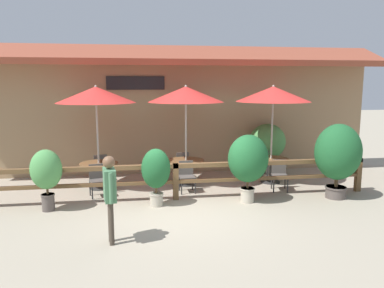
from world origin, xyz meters
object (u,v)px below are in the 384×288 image
at_px(chair_far_wallside, 261,161).
at_px(potted_plant_entrance_palm, 267,142).
at_px(patio_umbrella_far, 273,94).
at_px(chair_far_streetside, 279,173).
at_px(potted_plant_corner_fern, 46,172).
at_px(potted_plant_broad_leaf, 248,160).
at_px(chair_near_streetside, 98,179).
at_px(patio_umbrella_near, 96,95).
at_px(patio_umbrella_middle, 186,94).
at_px(chair_middle_streetside, 187,175).
at_px(dining_table_near, 99,168).
at_px(chair_middle_wallside, 182,163).
at_px(dining_table_far, 271,163).
at_px(dining_table_middle, 186,165).
at_px(pedestrian, 110,188).
at_px(potted_plant_small_flowering, 156,171).
at_px(potted_plant_tall_tropical, 338,154).
at_px(chair_near_wallside, 100,166).

relative_size(chair_far_wallside, potted_plant_entrance_palm, 0.52).
relative_size(patio_umbrella_far, chair_far_streetside, 3.44).
distance_m(potted_plant_corner_fern, potted_plant_broad_leaf, 4.88).
height_order(chair_far_wallside, potted_plant_broad_leaf, potted_plant_broad_leaf).
xyz_separation_m(chair_near_streetside, patio_umbrella_far, (5.07, 0.65, 2.20)).
bearing_deg(patio_umbrella_near, potted_plant_broad_leaf, -25.90).
height_order(patio_umbrella_middle, chair_middle_streetside, patio_umbrella_middle).
xyz_separation_m(dining_table_near, chair_middle_wallside, (2.49, 0.78, -0.12)).
bearing_deg(chair_far_wallside, patio_umbrella_near, 15.01).
bearing_deg(dining_table_far, dining_table_middle, 176.52).
bearing_deg(pedestrian, dining_table_near, -0.59).
distance_m(patio_umbrella_far, chair_far_wallside, 2.35).
height_order(patio_umbrella_middle, potted_plant_small_flowering, patio_umbrella_middle).
distance_m(dining_table_far, pedestrian, 5.91).
xyz_separation_m(patio_umbrella_near, potted_plant_corner_fern, (-1.03, -1.79, -1.73)).
bearing_deg(chair_near_streetside, patio_umbrella_far, -7.47).
bearing_deg(chair_middle_streetside, potted_plant_tall_tropical, -19.62).
xyz_separation_m(potted_plant_broad_leaf, pedestrian, (-3.28, -2.02, -0.01)).
height_order(chair_middle_wallside, potted_plant_small_flowering, potted_plant_small_flowering).
relative_size(dining_table_middle, chair_far_wallside, 1.27).
bearing_deg(patio_umbrella_near, dining_table_near, 0.00).
distance_m(chair_near_streetside, patio_umbrella_far, 5.57).
xyz_separation_m(chair_near_wallside, potted_plant_corner_fern, (-0.99, -2.57, 0.46)).
xyz_separation_m(chair_far_streetside, chair_far_wallside, (0.04, 1.67, 0.00)).
bearing_deg(dining_table_middle, chair_far_streetside, -21.41).
distance_m(chair_middle_streetside, chair_far_streetside, 2.62).
bearing_deg(potted_plant_broad_leaf, patio_umbrella_far, 54.08).
relative_size(chair_middle_wallside, patio_umbrella_far, 0.29).
xyz_separation_m(potted_plant_corner_fern, potted_plant_entrance_palm, (6.46, 2.90, 0.10)).
height_order(dining_table_near, potted_plant_corner_fern, potted_plant_corner_fern).
relative_size(potted_plant_tall_tropical, potted_plant_corner_fern, 1.33).
bearing_deg(chair_near_streetside, potted_plant_entrance_palm, 4.51).
height_order(potted_plant_tall_tropical, potted_plant_entrance_palm, potted_plant_tall_tropical).
bearing_deg(potted_plant_broad_leaf, chair_near_streetside, 164.03).
relative_size(chair_near_streetside, chair_middle_streetside, 1.00).
bearing_deg(potted_plant_broad_leaf, potted_plant_corner_fern, 179.09).
relative_size(patio_umbrella_near, potted_plant_broad_leaf, 1.70).
bearing_deg(dining_table_middle, potted_plant_tall_tropical, -27.16).
distance_m(patio_umbrella_far, potted_plant_broad_leaf, 2.67).
xyz_separation_m(dining_table_middle, potted_plant_small_flowering, (-0.99, -1.85, 0.29)).
height_order(patio_umbrella_middle, potted_plant_entrance_palm, patio_umbrella_middle).
height_order(dining_table_middle, potted_plant_corner_fern, potted_plant_corner_fern).
bearing_deg(potted_plant_corner_fern, chair_middle_streetside, 17.13).
bearing_deg(chair_near_wallside, potted_plant_entrance_palm, 168.75).
bearing_deg(dining_table_middle, chair_far_wallside, 14.76).
xyz_separation_m(patio_umbrella_near, potted_plant_small_flowering, (1.53, -1.82, -1.79)).
relative_size(chair_middle_wallside, potted_plant_broad_leaf, 0.49).
height_order(chair_near_streetside, potted_plant_broad_leaf, potted_plant_broad_leaf).
bearing_deg(potted_plant_small_flowering, pedestrian, -115.12).
height_order(potted_plant_tall_tropical, potted_plant_corner_fern, potted_plant_tall_tropical).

